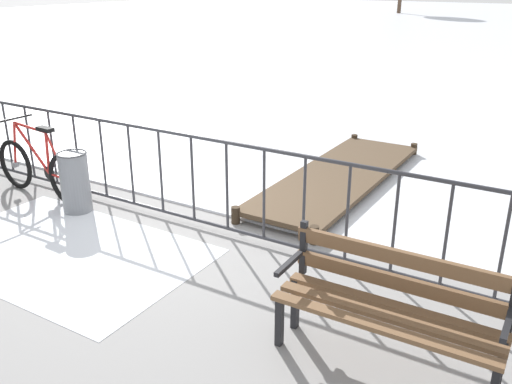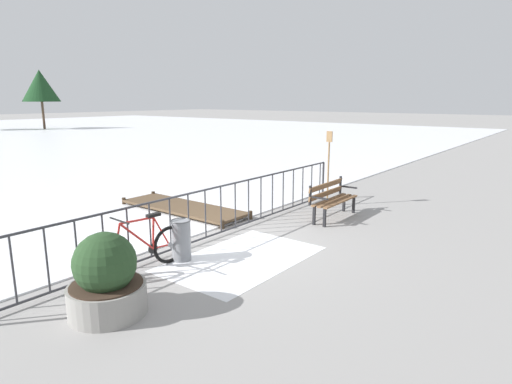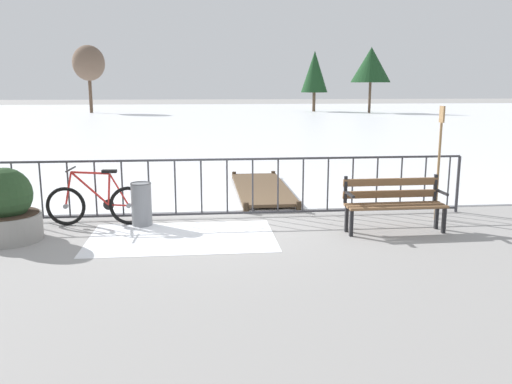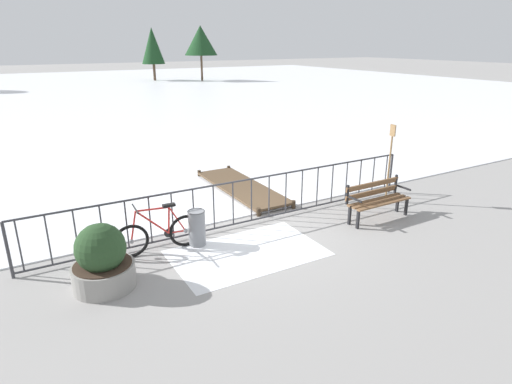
{
  "view_description": "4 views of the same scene",
  "coord_description": "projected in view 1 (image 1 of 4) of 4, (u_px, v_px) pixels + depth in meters",
  "views": [
    {
      "loc": [
        3.79,
        -4.51,
        2.65
      ],
      "look_at": [
        1.09,
        -0.08,
        0.62
      ],
      "focal_mm": 38.91,
      "sensor_mm": 36.0,
      "label": 1
    },
    {
      "loc": [
        -6.13,
        -5.86,
        2.8
      ],
      "look_at": [
        0.53,
        -0.69,
        0.97
      ],
      "focal_mm": 30.28,
      "sensor_mm": 36.0,
      "label": 2
    },
    {
      "loc": [
        -0.21,
        -9.24,
        2.33
      ],
      "look_at": [
        0.69,
        -0.5,
        0.56
      ],
      "focal_mm": 37.33,
      "sensor_mm": 36.0,
      "label": 3
    },
    {
      "loc": [
        -4.1,
        -7.74,
        3.86
      ],
      "look_at": [
        0.11,
        -0.4,
        0.89
      ],
      "focal_mm": 30.13,
      "sensor_mm": 36.0,
      "label": 4
    }
  ],
  "objects": [
    {
      "name": "trash_bin",
      "position": [
        75.0,
        182.0,
        6.54
      ],
      "size": [
        0.35,
        0.35,
        0.73
      ],
      "color": "gray",
      "rests_on": "ground"
    },
    {
      "name": "park_bench",
      "position": [
        391.0,
        300.0,
        3.9
      ],
      "size": [
        1.61,
        0.5,
        0.89
      ],
      "color": "brown",
      "rests_on": "ground"
    },
    {
      "name": "railing_fence",
      "position": [
        176.0,
        176.0,
        6.18
      ],
      "size": [
        9.06,
        0.06,
        1.07
      ],
      "color": "#38383D",
      "rests_on": "ground"
    },
    {
      "name": "ground_plane",
      "position": [
        179.0,
        221.0,
        6.39
      ],
      "size": [
        160.0,
        160.0,
        0.0
      ],
      "primitive_type": "plane",
      "color": "gray"
    },
    {
      "name": "bicycle_near_railing",
      "position": [
        40.0,
        169.0,
        6.98
      ],
      "size": [
        1.71,
        0.52,
        0.97
      ],
      "color": "black",
      "rests_on": "ground"
    },
    {
      "name": "wooden_dock",
      "position": [
        339.0,
        176.0,
        7.47
      ],
      "size": [
        1.1,
        3.66,
        0.2
      ],
      "color": "brown",
      "rests_on": "ground"
    },
    {
      "name": "snow_patch",
      "position": [
        64.0,
        251.0,
        5.69
      ],
      "size": [
        2.88,
        1.81,
        0.01
      ],
      "primitive_type": "cube",
      "color": "white",
      "rests_on": "ground"
    }
  ]
}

